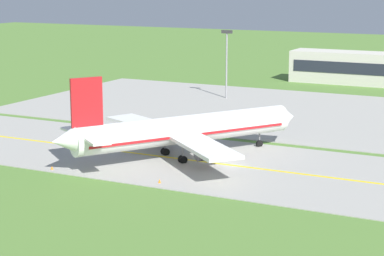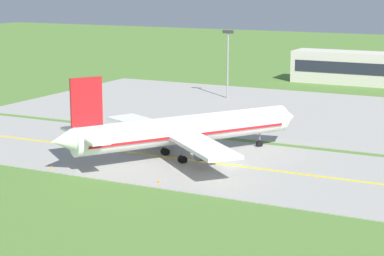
# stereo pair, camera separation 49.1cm
# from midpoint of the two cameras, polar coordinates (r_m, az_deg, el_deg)

# --- Properties ---
(ground_plane) EXTENTS (500.00, 500.00, 0.00)m
(ground_plane) POSITION_cam_midpoint_polar(r_m,az_deg,el_deg) (98.34, 2.84, -3.03)
(ground_plane) COLOR #517A33
(taxiway_strip) EXTENTS (240.00, 28.00, 0.10)m
(taxiway_strip) POSITION_cam_midpoint_polar(r_m,az_deg,el_deg) (98.33, 2.84, -3.01)
(taxiway_strip) COLOR #9E9B93
(taxiway_strip) RESTS_ON ground
(apron_pad) EXTENTS (140.00, 52.00, 0.10)m
(apron_pad) POSITION_cam_midpoint_polar(r_m,az_deg,el_deg) (134.49, 14.02, 0.70)
(apron_pad) COLOR #9E9B93
(apron_pad) RESTS_ON ground
(taxiway_centreline) EXTENTS (220.00, 0.60, 0.01)m
(taxiway_centreline) POSITION_cam_midpoint_polar(r_m,az_deg,el_deg) (98.32, 2.84, -2.98)
(taxiway_centreline) COLOR yellow
(taxiway_centreline) RESTS_ON taxiway_strip
(airplane_lead) EXTENTS (29.22, 34.98, 12.70)m
(airplane_lead) POSITION_cam_midpoint_polar(r_m,az_deg,el_deg) (101.41, -0.88, -0.16)
(airplane_lead) COLOR white
(airplane_lead) RESTS_ON ground
(apron_light_mast) EXTENTS (2.40, 0.50, 14.70)m
(apron_light_mast) POSITION_cam_midpoint_polar(r_m,az_deg,el_deg) (152.57, 2.71, 5.86)
(apron_light_mast) COLOR gray
(apron_light_mast) RESTS_ON ground
(traffic_cone_near_edge) EXTENTS (0.44, 0.44, 0.60)m
(traffic_cone_near_edge) POSITION_cam_midpoint_polar(r_m,az_deg,el_deg) (97.73, -11.33, -3.17)
(traffic_cone_near_edge) COLOR orange
(traffic_cone_near_edge) RESTS_ON ground
(traffic_cone_mid_edge) EXTENTS (0.44, 0.44, 0.60)m
(traffic_cone_mid_edge) POSITION_cam_midpoint_polar(r_m,az_deg,el_deg) (89.69, -2.78, -4.31)
(traffic_cone_mid_edge) COLOR orange
(traffic_cone_mid_edge) RESTS_ON ground
(traffic_cone_far_edge) EXTENTS (0.44, 0.44, 0.60)m
(traffic_cone_far_edge) POSITION_cam_midpoint_polar(r_m,az_deg,el_deg) (115.23, -1.13, -0.65)
(traffic_cone_far_edge) COLOR orange
(traffic_cone_far_edge) RESTS_ON ground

